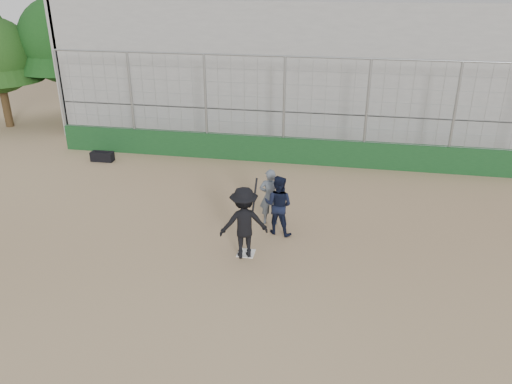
% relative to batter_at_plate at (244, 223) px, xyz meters
% --- Properties ---
extents(ground, '(90.00, 90.00, 0.00)m').
position_rel_batter_at_plate_xyz_m(ground, '(0.02, 0.11, -0.95)').
color(ground, '#7F6344').
rests_on(ground, ground).
extents(home_plate, '(0.44, 0.44, 0.02)m').
position_rel_batter_at_plate_xyz_m(home_plate, '(0.02, 0.11, -0.94)').
color(home_plate, white).
rests_on(home_plate, ground).
extents(backstop, '(18.10, 0.25, 4.04)m').
position_rel_batter_at_plate_xyz_m(backstop, '(0.02, 7.11, 0.00)').
color(backstop, '#123A19').
rests_on(backstop, ground).
extents(bleachers, '(20.25, 6.70, 6.98)m').
position_rel_batter_at_plate_xyz_m(bleachers, '(0.02, 12.06, 1.97)').
color(bleachers, gray).
rests_on(bleachers, ground).
extents(tree_left, '(4.48, 4.48, 7.00)m').
position_rel_batter_at_plate_xyz_m(tree_left, '(-10.98, 11.11, 3.43)').
color(tree_left, '#3A2115').
rests_on(tree_left, ground).
extents(batter_at_plate, '(1.40, 1.08, 2.04)m').
position_rel_batter_at_plate_xyz_m(batter_at_plate, '(0.00, 0.00, 0.00)').
color(batter_at_plate, black).
rests_on(batter_at_plate, ground).
extents(catcher_crouched, '(0.99, 0.86, 1.17)m').
position_rel_batter_at_plate_xyz_m(catcher_crouched, '(0.67, 1.36, -0.37)').
color(catcher_crouched, black).
rests_on(catcher_crouched, ground).
extents(umpire, '(0.65, 0.46, 1.52)m').
position_rel_batter_at_plate_xyz_m(umpire, '(0.35, 1.93, -0.20)').
color(umpire, '#525C68').
rests_on(umpire, ground).
extents(equipment_bag, '(0.87, 0.39, 0.41)m').
position_rel_batter_at_plate_xyz_m(equipment_bag, '(-6.89, 5.94, -0.77)').
color(equipment_bag, black).
rests_on(equipment_bag, ground).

